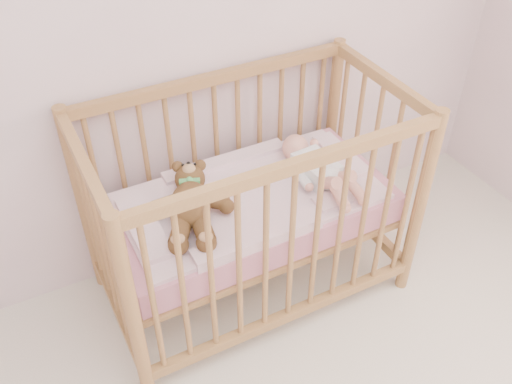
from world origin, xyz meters
TOP-DOWN VIEW (x-y plane):
  - wall_back at (0.00, 2.00)m, footprint 4.00×0.02m
  - crib at (0.38, 1.60)m, footprint 1.36×0.76m
  - mattress at (0.38, 1.60)m, footprint 1.22×0.62m
  - blanket at (0.38, 1.60)m, footprint 1.10×0.58m
  - baby at (0.70, 1.58)m, footprint 0.31×0.56m
  - teddy_bear at (0.10, 1.58)m, footprint 0.53×0.62m

SIDE VIEW (x-z plane):
  - mattress at x=0.38m, z-range 0.42..0.55m
  - crib at x=0.38m, z-range 0.00..1.00m
  - blanket at x=0.38m, z-range 0.53..0.59m
  - baby at x=0.70m, z-range 0.57..0.70m
  - teddy_bear at x=0.10m, z-range 0.57..0.72m
  - wall_back at x=0.00m, z-range 0.00..2.70m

